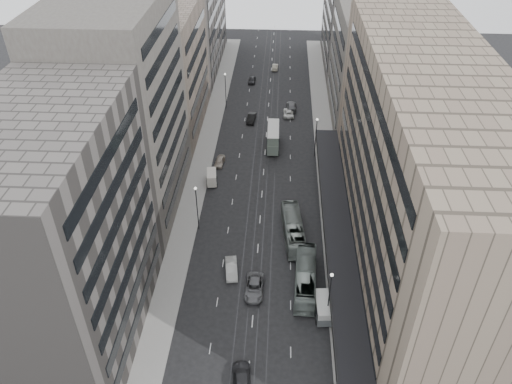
% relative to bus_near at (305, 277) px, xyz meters
% --- Properties ---
extents(ground, '(220.00, 220.00, 0.00)m').
position_rel_bus_near_xyz_m(ground, '(-6.99, -0.69, -1.66)').
color(ground, black).
rests_on(ground, ground).
extents(sidewalk_right, '(4.00, 125.00, 0.15)m').
position_rel_bus_near_xyz_m(sidewalk_right, '(5.01, 36.81, -1.58)').
color(sidewalk_right, gray).
rests_on(sidewalk_right, ground).
extents(sidewalk_left, '(4.00, 125.00, 0.15)m').
position_rel_bus_near_xyz_m(sidewalk_left, '(-18.99, 36.81, -1.58)').
color(sidewalk_left, gray).
rests_on(sidewalk_left, ground).
extents(department_store, '(19.20, 60.00, 30.00)m').
position_rel_bus_near_xyz_m(department_store, '(14.46, 7.31, 13.29)').
color(department_store, gray).
rests_on(department_store, ground).
extents(building_right_mid, '(15.00, 28.00, 24.00)m').
position_rel_bus_near_xyz_m(building_right_mid, '(14.51, 51.31, 10.34)').
color(building_right_mid, '#4B4641').
rests_on(building_right_mid, ground).
extents(building_right_far, '(15.00, 32.00, 28.00)m').
position_rel_bus_near_xyz_m(building_right_far, '(14.51, 81.31, 12.34)').
color(building_right_far, '#5C5753').
rests_on(building_right_far, ground).
extents(building_left_a, '(15.00, 28.00, 30.00)m').
position_rel_bus_near_xyz_m(building_left_a, '(-28.49, -8.69, 13.34)').
color(building_left_a, '#5C5753').
rests_on(building_left_a, ground).
extents(building_left_b, '(15.00, 26.00, 34.00)m').
position_rel_bus_near_xyz_m(building_left_b, '(-28.49, 18.31, 15.34)').
color(building_left_b, '#4B4641').
rests_on(building_left_b, ground).
extents(building_left_c, '(15.00, 28.00, 25.00)m').
position_rel_bus_near_xyz_m(building_left_c, '(-28.49, 45.31, 10.84)').
color(building_left_c, '#7A6A5F').
rests_on(building_left_c, ground).
extents(building_left_d, '(15.00, 38.00, 28.00)m').
position_rel_bus_near_xyz_m(building_left_d, '(-28.49, 78.31, 12.34)').
color(building_left_d, '#5C5753').
rests_on(building_left_d, ground).
extents(lamp_right_near, '(0.44, 0.44, 8.32)m').
position_rel_bus_near_xyz_m(lamp_right_near, '(2.71, -5.69, 3.55)').
color(lamp_right_near, '#262628').
rests_on(lamp_right_near, ground).
extents(lamp_right_far, '(0.44, 0.44, 8.32)m').
position_rel_bus_near_xyz_m(lamp_right_far, '(2.71, 34.31, 3.55)').
color(lamp_right_far, '#262628').
rests_on(lamp_right_far, ground).
extents(lamp_left_near, '(0.44, 0.44, 8.32)m').
position_rel_bus_near_xyz_m(lamp_left_near, '(-16.69, 11.31, 3.55)').
color(lamp_left_near, '#262628').
rests_on(lamp_left_near, ground).
extents(lamp_left_far, '(0.44, 0.44, 8.32)m').
position_rel_bus_near_xyz_m(lamp_left_far, '(-16.69, 54.31, 3.55)').
color(lamp_left_far, '#262628').
rests_on(lamp_left_far, ground).
extents(bus_near, '(3.36, 12.01, 3.31)m').
position_rel_bus_near_xyz_m(bus_near, '(0.00, 0.00, 0.00)').
color(bus_near, gray).
rests_on(bus_near, ground).
extents(bus_far, '(3.97, 12.00, 3.28)m').
position_rel_bus_near_xyz_m(bus_far, '(-1.62, 10.21, -0.02)').
color(bus_far, gray).
rests_on(bus_far, ground).
extents(double_decker, '(2.54, 8.03, 4.38)m').
position_rel_bus_near_xyz_m(double_decker, '(-5.49, 37.29, 0.71)').
color(double_decker, slate).
rests_on(double_decker, ground).
extents(vw_microbus, '(2.43, 4.82, 2.53)m').
position_rel_bus_near_xyz_m(vw_microbus, '(2.21, -5.06, -0.25)').
color(vw_microbus, '#4F5456').
rests_on(vw_microbus, ground).
extents(panel_van, '(2.23, 3.90, 2.34)m').
position_rel_bus_near_xyz_m(panel_van, '(-16.19, 24.18, -0.37)').
color(panel_van, beige).
rests_on(panel_van, ground).
extents(sedan_1, '(2.28, 4.88, 1.55)m').
position_rel_bus_near_xyz_m(sedan_1, '(-10.56, 2.00, -0.88)').
color(sedan_1, '#B4B4B0').
rests_on(sedan_1, ground).
extents(sedan_2, '(2.67, 5.59, 1.54)m').
position_rel_bus_near_xyz_m(sedan_2, '(-7.06, -1.43, -0.89)').
color(sedan_2, slate).
rests_on(sedan_2, ground).
extents(sedan_3, '(2.75, 5.54, 1.55)m').
position_rel_bus_near_xyz_m(sedan_3, '(-7.68, -15.67, -0.88)').
color(sedan_3, black).
rests_on(sedan_3, ground).
extents(sedan_4, '(1.98, 4.17, 1.38)m').
position_rel_bus_near_xyz_m(sedan_4, '(-15.49, 30.46, -0.97)').
color(sedan_4, '#A7998B').
rests_on(sedan_4, ground).
extents(sedan_5, '(2.03, 4.80, 1.54)m').
position_rel_bus_near_xyz_m(sedan_5, '(-10.49, 48.03, -0.89)').
color(sedan_5, black).
rests_on(sedan_5, ground).
extents(sedan_6, '(2.29, 4.87, 1.35)m').
position_rel_bus_near_xyz_m(sedan_6, '(-2.37, 51.23, -0.98)').
color(sedan_6, white).
rests_on(sedan_6, ground).
extents(sedan_7, '(2.34, 5.44, 1.56)m').
position_rel_bus_near_xyz_m(sedan_7, '(-1.74, 54.21, -0.88)').
color(sedan_7, '#565558').
rests_on(sedan_7, ground).
extents(sedan_8, '(1.88, 4.11, 1.37)m').
position_rel_bus_near_xyz_m(sedan_8, '(-11.61, 68.48, -0.97)').
color(sedan_8, '#242527').
rests_on(sedan_8, ground).
extents(sedan_9, '(1.58, 4.22, 1.38)m').
position_rel_bus_near_xyz_m(sedan_9, '(-5.99, 77.25, -0.97)').
color(sedan_9, '#A19B86').
rests_on(sedan_9, ground).
extents(pedestrian, '(0.74, 0.64, 1.72)m').
position_rel_bus_near_xyz_m(pedestrian, '(5.03, -12.27, -0.64)').
color(pedestrian, black).
rests_on(pedestrian, sidewalk_right).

